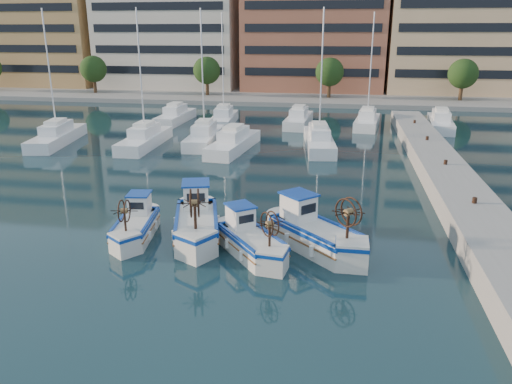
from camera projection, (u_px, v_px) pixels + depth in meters
name	position (u px, v px, depth m)	size (l,w,h in m)	color
ground	(198.00, 255.00, 22.43)	(300.00, 300.00, 0.00)	#18393F
quay	(464.00, 202.00, 27.63)	(3.00, 60.00, 1.20)	gray
waterfront	(367.00, 22.00, 78.56)	(180.00, 40.00, 25.60)	gray
yacht_marina	(248.00, 130.00, 48.35)	(38.68, 22.96, 11.50)	white
fishing_boat_a	(136.00, 224.00, 24.22)	(2.15, 4.06, 2.47)	silver
fishing_boat_b	(197.00, 220.00, 24.22)	(3.23, 5.11, 3.10)	silver
fishing_boat_c	(250.00, 239.00, 22.38)	(3.74, 4.14, 2.58)	silver
fishing_boat_d	(314.00, 232.00, 22.88)	(4.67, 4.66, 3.03)	silver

